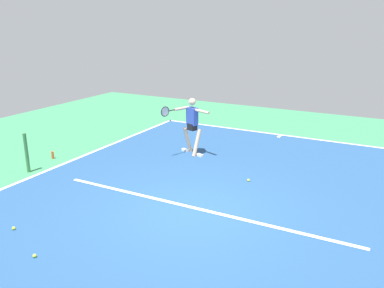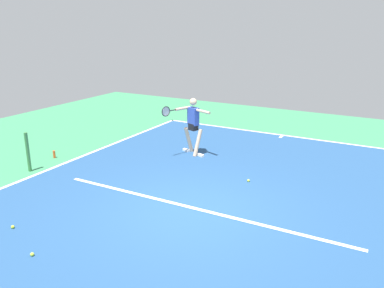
# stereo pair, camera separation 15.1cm
# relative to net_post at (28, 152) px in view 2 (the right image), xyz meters

# --- Properties ---
(ground_plane) EXTENTS (21.95, 21.95, 0.00)m
(ground_plane) POSITION_rel_net_post_xyz_m (-4.92, 0.00, -0.54)
(ground_plane) COLOR #388456
(court_surface) EXTENTS (9.24, 13.53, 0.00)m
(court_surface) POSITION_rel_net_post_xyz_m (-4.92, 0.00, -0.53)
(court_surface) COLOR navy
(court_surface) RESTS_ON ground_plane
(court_line_baseline_near) EXTENTS (9.24, 0.10, 0.01)m
(court_line_baseline_near) POSITION_rel_net_post_xyz_m (-4.92, -6.72, -0.53)
(court_line_baseline_near) COLOR white
(court_line_baseline_near) RESTS_ON ground_plane
(court_line_sideline_right) EXTENTS (0.10, 13.53, 0.01)m
(court_line_sideline_right) POSITION_rel_net_post_xyz_m (-0.35, 0.00, -0.53)
(court_line_sideline_right) COLOR white
(court_line_sideline_right) RESTS_ON ground_plane
(court_line_service) EXTENTS (6.93, 0.10, 0.01)m
(court_line_service) POSITION_rel_net_post_xyz_m (-4.92, -0.17, -0.53)
(court_line_service) COLOR white
(court_line_service) RESTS_ON ground_plane
(court_line_centre_mark) EXTENTS (0.10, 0.30, 0.01)m
(court_line_centre_mark) POSITION_rel_net_post_xyz_m (-4.92, -6.52, -0.53)
(court_line_centre_mark) COLOR white
(court_line_centre_mark) RESTS_ON ground_plane
(net_post) EXTENTS (0.09, 0.09, 1.07)m
(net_post) POSITION_rel_net_post_xyz_m (0.00, 0.00, 0.00)
(net_post) COLOR #38753D
(net_post) RESTS_ON ground_plane
(tennis_player) EXTENTS (1.19, 1.16, 1.72)m
(tennis_player) POSITION_rel_net_post_xyz_m (-3.12, -3.36, 0.44)
(tennis_player) COLOR beige
(tennis_player) RESTS_ON ground_plane
(tennis_ball_near_player) EXTENTS (0.07, 0.07, 0.07)m
(tennis_ball_near_player) POSITION_rel_net_post_xyz_m (-2.25, 2.29, -0.50)
(tennis_ball_near_player) COLOR #CCE033
(tennis_ball_near_player) RESTS_ON ground_plane
(tennis_ball_near_service_line) EXTENTS (0.07, 0.07, 0.07)m
(tennis_ball_near_service_line) POSITION_rel_net_post_xyz_m (-5.40, -2.12, -0.50)
(tennis_ball_near_service_line) COLOR #CCE033
(tennis_ball_near_service_line) RESTS_ON ground_plane
(tennis_ball_centre_court) EXTENTS (0.07, 0.07, 0.07)m
(tennis_ball_centre_court) POSITION_rel_net_post_xyz_m (-3.36, 2.77, -0.50)
(tennis_ball_centre_court) COLOR #C6E53D
(tennis_ball_centre_court) RESTS_ON ground_plane
(water_bottle) EXTENTS (0.07, 0.07, 0.22)m
(water_bottle) POSITION_rel_net_post_xyz_m (0.26, -1.09, -0.43)
(water_bottle) COLOR #D84C1E
(water_bottle) RESTS_ON ground_plane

